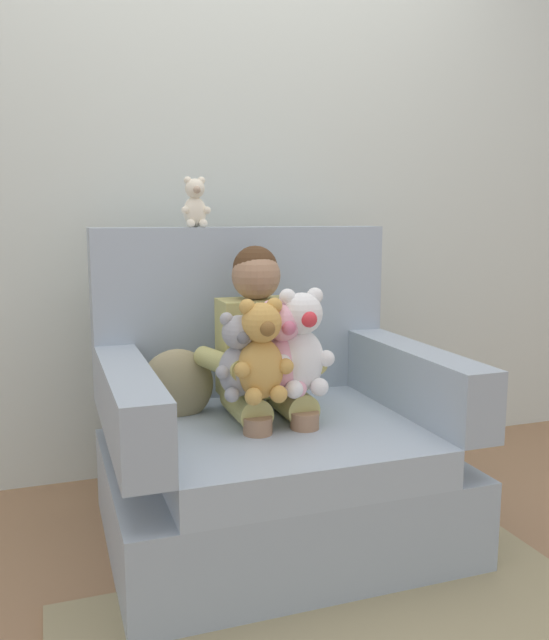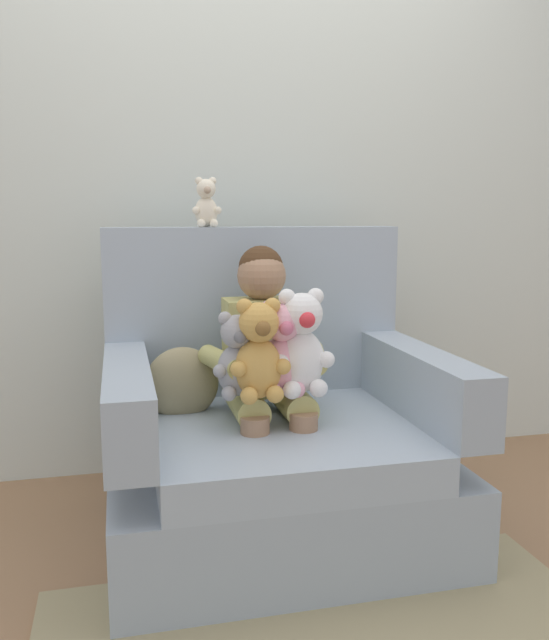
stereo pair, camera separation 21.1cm
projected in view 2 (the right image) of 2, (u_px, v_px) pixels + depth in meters
ground_plane at (278, 535)px, 2.28m from camera, size 8.00×8.00×0.00m
back_wall at (235, 168)px, 2.82m from camera, size 6.00×0.10×2.60m
armchair at (274, 441)px, 2.29m from camera, size 1.13×0.93×1.06m
seated_child at (266, 354)px, 2.25m from camera, size 0.45×0.39×0.82m
plush_white at (301, 345)px, 2.11m from camera, size 0.21×0.17×0.35m
plush_grey at (237, 357)px, 2.08m from camera, size 0.16×0.13×0.28m
plush_pink at (282, 351)px, 2.11m from camera, size 0.18×0.15×0.31m
plush_honey at (259, 353)px, 2.05m from camera, size 0.19×0.16×0.32m
plush_cream_on_backrest at (206, 204)px, 2.44m from camera, size 0.11×0.09×0.19m
throw_pillow at (182, 383)px, 2.30m from camera, size 0.27×0.13×0.26m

